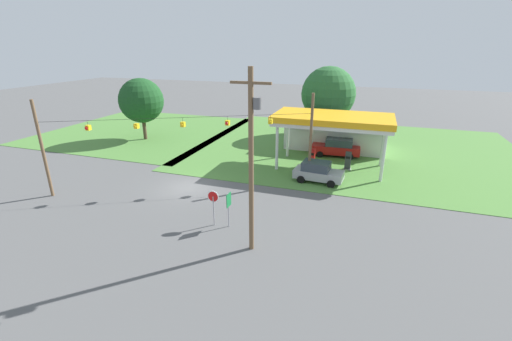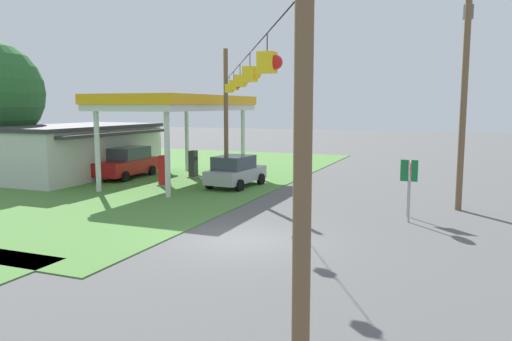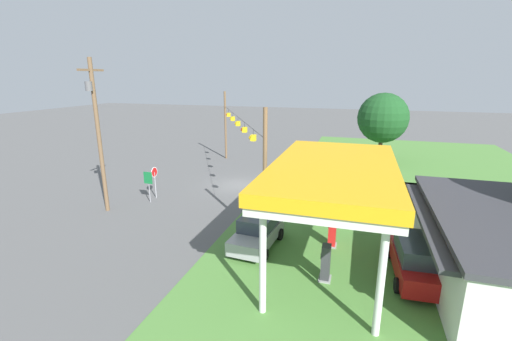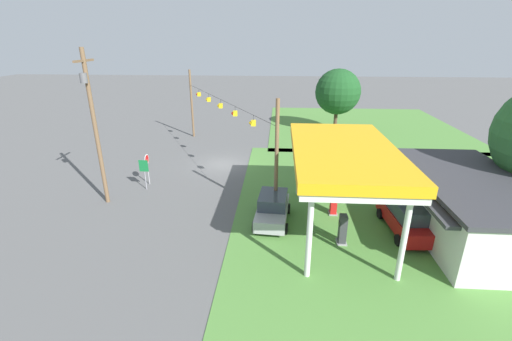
{
  "view_description": "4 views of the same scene",
  "coord_description": "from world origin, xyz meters",
  "px_view_note": "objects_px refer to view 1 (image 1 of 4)",
  "views": [
    {
      "loc": [
        14.14,
        -23.51,
        11.48
      ],
      "look_at": [
        5.29,
        2.56,
        1.25
      ],
      "focal_mm": 24.0,
      "sensor_mm": 36.0,
      "label": 1
    },
    {
      "loc": [
        -15.42,
        -6.78,
        4.61
      ],
      "look_at": [
        3.7,
        0.92,
        1.94
      ],
      "focal_mm": 35.0,
      "sensor_mm": 36.0,
      "label": 2
    },
    {
      "loc": [
        26.97,
        9.89,
        9.2
      ],
      "look_at": [
        3.02,
        2.51,
        2.35
      ],
      "focal_mm": 24.0,
      "sensor_mm": 36.0,
      "label": 3
    },
    {
      "loc": [
        29.51,
        5.09,
        10.94
      ],
      "look_at": [
        4.88,
        3.41,
        1.36
      ],
      "focal_mm": 24.0,
      "sensor_mm": 36.0,
      "label": 4
    }
  ],
  "objects_px": {
    "gas_station_canopy": "(333,120)",
    "fuel_pump_near": "(312,158)",
    "car_at_pumps_front": "(318,172)",
    "gas_station_store": "(336,133)",
    "fuel_pump_far": "(348,161)",
    "tree_behind_station": "(328,94)",
    "stop_sign_roadside": "(213,200)",
    "tree_west_verge": "(141,101)",
    "utility_pole_main": "(252,156)",
    "route_sign": "(229,203)",
    "car_at_pumps_rear": "(337,147)"
  },
  "relations": [
    {
      "from": "route_sign",
      "to": "utility_pole_main",
      "type": "bearing_deg",
      "value": -40.43
    },
    {
      "from": "fuel_pump_far",
      "to": "route_sign",
      "type": "relative_size",
      "value": 0.74
    },
    {
      "from": "gas_station_store",
      "to": "fuel_pump_far",
      "type": "height_order",
      "value": "gas_station_store"
    },
    {
      "from": "gas_station_canopy",
      "to": "tree_west_verge",
      "type": "bearing_deg",
      "value": 172.09
    },
    {
      "from": "fuel_pump_far",
      "to": "tree_behind_station",
      "type": "bearing_deg",
      "value": 106.84
    },
    {
      "from": "fuel_pump_far",
      "to": "stop_sign_roadside",
      "type": "bearing_deg",
      "value": -118.49
    },
    {
      "from": "fuel_pump_near",
      "to": "stop_sign_roadside",
      "type": "distance_m",
      "value": 14.58
    },
    {
      "from": "gas_station_canopy",
      "to": "fuel_pump_near",
      "type": "relative_size",
      "value": 6.13
    },
    {
      "from": "fuel_pump_near",
      "to": "stop_sign_roadside",
      "type": "height_order",
      "value": "stop_sign_roadside"
    },
    {
      "from": "route_sign",
      "to": "car_at_pumps_front",
      "type": "bearing_deg",
      "value": 66.5
    },
    {
      "from": "stop_sign_roadside",
      "to": "utility_pole_main",
      "type": "distance_m",
      "value": 5.54
    },
    {
      "from": "gas_station_canopy",
      "to": "utility_pole_main",
      "type": "distance_m",
      "value": 16.04
    },
    {
      "from": "fuel_pump_near",
      "to": "tree_behind_station",
      "type": "distance_m",
      "value": 13.7
    },
    {
      "from": "car_at_pumps_rear",
      "to": "car_at_pumps_front",
      "type": "bearing_deg",
      "value": 81.27
    },
    {
      "from": "fuel_pump_near",
      "to": "car_at_pumps_rear",
      "type": "bearing_deg",
      "value": 63.87
    },
    {
      "from": "gas_station_store",
      "to": "fuel_pump_far",
      "type": "relative_size",
      "value": 6.36
    },
    {
      "from": "fuel_pump_far",
      "to": "route_sign",
      "type": "xyz_separation_m",
      "value": [
        -6.54,
        -13.83,
        0.86
      ]
    },
    {
      "from": "gas_station_canopy",
      "to": "fuel_pump_far",
      "type": "bearing_deg",
      "value": -0.05
    },
    {
      "from": "gas_station_canopy",
      "to": "fuel_pump_far",
      "type": "height_order",
      "value": "gas_station_canopy"
    },
    {
      "from": "gas_station_store",
      "to": "stop_sign_roadside",
      "type": "relative_size",
      "value": 4.55
    },
    {
      "from": "fuel_pump_near",
      "to": "tree_west_verge",
      "type": "height_order",
      "value": "tree_west_verge"
    },
    {
      "from": "utility_pole_main",
      "to": "car_at_pumps_front",
      "type": "bearing_deg",
      "value": 80.57
    },
    {
      "from": "stop_sign_roadside",
      "to": "route_sign",
      "type": "distance_m",
      "value": 1.05
    },
    {
      "from": "route_sign",
      "to": "tree_behind_station",
      "type": "bearing_deg",
      "value": 84.37
    },
    {
      "from": "car_at_pumps_front",
      "to": "route_sign",
      "type": "distance_m",
      "value": 10.76
    },
    {
      "from": "gas_station_canopy",
      "to": "gas_station_store",
      "type": "distance_m",
      "value": 8.11
    },
    {
      "from": "fuel_pump_near",
      "to": "utility_pole_main",
      "type": "bearing_deg",
      "value": -92.71
    },
    {
      "from": "route_sign",
      "to": "utility_pole_main",
      "type": "relative_size",
      "value": 0.23
    },
    {
      "from": "fuel_pump_near",
      "to": "car_at_pumps_front",
      "type": "bearing_deg",
      "value": -73.05
    },
    {
      "from": "fuel_pump_far",
      "to": "car_at_pumps_rear",
      "type": "xyz_separation_m",
      "value": [
        -1.51,
        4.0,
        0.15
      ]
    },
    {
      "from": "fuel_pump_near",
      "to": "car_at_pumps_rear",
      "type": "xyz_separation_m",
      "value": [
        1.96,
        4.0,
        0.15
      ]
    },
    {
      "from": "gas_station_store",
      "to": "fuel_pump_near",
      "type": "bearing_deg",
      "value": -100.92
    },
    {
      "from": "gas_station_canopy",
      "to": "route_sign",
      "type": "relative_size",
      "value": 4.56
    },
    {
      "from": "gas_station_canopy",
      "to": "car_at_pumps_front",
      "type": "height_order",
      "value": "gas_station_canopy"
    },
    {
      "from": "tree_behind_station",
      "to": "gas_station_canopy",
      "type": "bearing_deg",
      "value": -80.46
    },
    {
      "from": "stop_sign_roadside",
      "to": "tree_west_verge",
      "type": "xyz_separation_m",
      "value": [
        -17.8,
        17.25,
        3.09
      ]
    },
    {
      "from": "utility_pole_main",
      "to": "gas_station_store",
      "type": "bearing_deg",
      "value": 84.61
    },
    {
      "from": "fuel_pump_far",
      "to": "car_at_pumps_front",
      "type": "xyz_separation_m",
      "value": [
        -2.26,
        -3.98,
        0.08
      ]
    },
    {
      "from": "tree_behind_station",
      "to": "car_at_pumps_rear",
      "type": "bearing_deg",
      "value": -74.95
    },
    {
      "from": "gas_station_store",
      "to": "stop_sign_roadside",
      "type": "xyz_separation_m",
      "value": [
        -5.55,
        -21.48,
        0.11
      ]
    },
    {
      "from": "car_at_pumps_front",
      "to": "car_at_pumps_rear",
      "type": "relative_size",
      "value": 0.85
    },
    {
      "from": "gas_station_store",
      "to": "tree_behind_station",
      "type": "bearing_deg",
      "value": 109.29
    },
    {
      "from": "stop_sign_roadside",
      "to": "utility_pole_main",
      "type": "relative_size",
      "value": 0.24
    },
    {
      "from": "fuel_pump_near",
      "to": "tree_west_verge",
      "type": "distance_m",
      "value": 22.52
    },
    {
      "from": "gas_station_store",
      "to": "car_at_pumps_rear",
      "type": "xyz_separation_m",
      "value": [
        0.51,
        -3.53,
        -0.7
      ]
    },
    {
      "from": "stop_sign_roadside",
      "to": "tree_west_verge",
      "type": "bearing_deg",
      "value": -44.09
    },
    {
      "from": "fuel_pump_far",
      "to": "tree_behind_station",
      "type": "height_order",
      "value": "tree_behind_station"
    },
    {
      "from": "car_at_pumps_rear",
      "to": "fuel_pump_far",
      "type": "bearing_deg",
      "value": 107.33
    },
    {
      "from": "fuel_pump_near",
      "to": "car_at_pumps_front",
      "type": "height_order",
      "value": "car_at_pumps_front"
    },
    {
      "from": "stop_sign_roadside",
      "to": "route_sign",
      "type": "height_order",
      "value": "stop_sign_roadside"
    }
  ]
}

